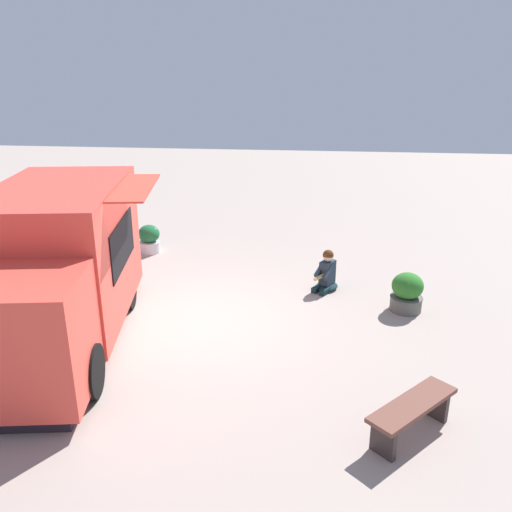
{
  "coord_description": "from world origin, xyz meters",
  "views": [
    {
      "loc": [
        2.23,
        -8.59,
        4.53
      ],
      "look_at": [
        1.27,
        0.24,
        1.25
      ],
      "focal_mm": 37.32,
      "sensor_mm": 36.0,
      "label": 1
    }
  ],
  "objects_px": {
    "person_customer": "(327,274)",
    "plaza_bench": "(412,411)",
    "food_truck": "(55,274)",
    "planter_flowering_far": "(149,239)",
    "planter_flowering_near": "(407,292)"
  },
  "relations": [
    {
      "from": "person_customer",
      "to": "plaza_bench",
      "type": "height_order",
      "value": "person_customer"
    },
    {
      "from": "food_truck",
      "to": "person_customer",
      "type": "distance_m",
      "value": 5.31
    },
    {
      "from": "food_truck",
      "to": "plaza_bench",
      "type": "relative_size",
      "value": 3.99
    },
    {
      "from": "person_customer",
      "to": "plaza_bench",
      "type": "distance_m",
      "value": 4.65
    },
    {
      "from": "planter_flowering_far",
      "to": "planter_flowering_near",
      "type": "bearing_deg",
      "value": -24.46
    },
    {
      "from": "food_truck",
      "to": "planter_flowering_near",
      "type": "xyz_separation_m",
      "value": [
        6.05,
        1.79,
        -0.84
      ]
    },
    {
      "from": "food_truck",
      "to": "planter_flowering_near",
      "type": "bearing_deg",
      "value": 16.48
    },
    {
      "from": "planter_flowering_near",
      "to": "planter_flowering_far",
      "type": "distance_m",
      "value": 6.44
    },
    {
      "from": "planter_flowering_near",
      "to": "food_truck",
      "type": "bearing_deg",
      "value": -163.52
    },
    {
      "from": "person_customer",
      "to": "planter_flowering_far",
      "type": "bearing_deg",
      "value": 157.1
    },
    {
      "from": "food_truck",
      "to": "person_customer",
      "type": "xyz_separation_m",
      "value": [
        4.54,
        2.62,
        -0.87
      ]
    },
    {
      "from": "food_truck",
      "to": "planter_flowering_far",
      "type": "xyz_separation_m",
      "value": [
        0.19,
        4.46,
        -0.85
      ]
    },
    {
      "from": "planter_flowering_near",
      "to": "planter_flowering_far",
      "type": "height_order",
      "value": "planter_flowering_near"
    },
    {
      "from": "planter_flowering_near",
      "to": "planter_flowering_far",
      "type": "bearing_deg",
      "value": 155.54
    },
    {
      "from": "person_customer",
      "to": "planter_flowering_far",
      "type": "xyz_separation_m",
      "value": [
        -4.35,
        1.84,
        0.01
      ]
    }
  ]
}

